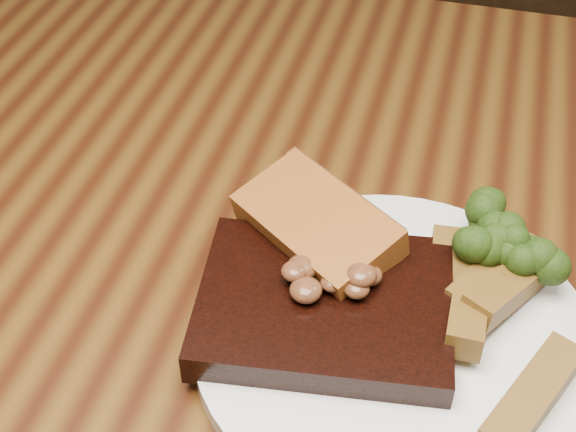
{
  "coord_description": "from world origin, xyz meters",
  "views": [
    {
      "loc": [
        0.1,
        -0.43,
        1.21
      ],
      "look_at": [
        -0.02,
        0.01,
        0.78
      ],
      "focal_mm": 50.0,
      "sensor_mm": 36.0,
      "label": 1
    }
  ],
  "objects_px": {
    "plate": "(392,337)",
    "garlic_bread": "(317,244)",
    "dining_table": "(305,330)",
    "chair_far": "(476,89)",
    "potato_wedges": "(473,339)",
    "steak": "(325,307)"
  },
  "relations": [
    {
      "from": "plate",
      "to": "garlic_bread",
      "type": "xyz_separation_m",
      "value": [
        -0.07,
        0.06,
        0.02
      ]
    },
    {
      "from": "chair_far",
      "to": "plate",
      "type": "bearing_deg",
      "value": 94.91
    },
    {
      "from": "chair_far",
      "to": "potato_wedges",
      "type": "relative_size",
      "value": 6.69
    },
    {
      "from": "dining_table",
      "to": "garlic_bread",
      "type": "xyz_separation_m",
      "value": [
        0.01,
        -0.01,
        0.12
      ]
    },
    {
      "from": "dining_table",
      "to": "potato_wedges",
      "type": "distance_m",
      "value": 0.19
    },
    {
      "from": "potato_wedges",
      "to": "steak",
      "type": "bearing_deg",
      "value": 179.49
    },
    {
      "from": "chair_far",
      "to": "potato_wedges",
      "type": "xyz_separation_m",
      "value": [
        0.02,
        -0.8,
        0.32
      ]
    },
    {
      "from": "steak",
      "to": "garlic_bread",
      "type": "distance_m",
      "value": 0.06
    },
    {
      "from": "plate",
      "to": "garlic_bread",
      "type": "bearing_deg",
      "value": 140.39
    },
    {
      "from": "potato_wedges",
      "to": "chair_far",
      "type": "bearing_deg",
      "value": 91.58
    },
    {
      "from": "dining_table",
      "to": "plate",
      "type": "bearing_deg",
      "value": -40.28
    },
    {
      "from": "steak",
      "to": "garlic_bread",
      "type": "relative_size",
      "value": 1.43
    },
    {
      "from": "plate",
      "to": "potato_wedges",
      "type": "height_order",
      "value": "potato_wedges"
    },
    {
      "from": "dining_table",
      "to": "potato_wedges",
      "type": "bearing_deg",
      "value": -27.43
    },
    {
      "from": "dining_table",
      "to": "chair_far",
      "type": "height_order",
      "value": "chair_far"
    },
    {
      "from": "dining_table",
      "to": "steak",
      "type": "relative_size",
      "value": 9.02
    },
    {
      "from": "chair_far",
      "to": "plate",
      "type": "distance_m",
      "value": 0.86
    },
    {
      "from": "chair_far",
      "to": "potato_wedges",
      "type": "bearing_deg",
      "value": 98.84
    },
    {
      "from": "steak",
      "to": "plate",
      "type": "bearing_deg",
      "value": -5.8
    },
    {
      "from": "steak",
      "to": "potato_wedges",
      "type": "xyz_separation_m",
      "value": [
        0.1,
        -0.0,
        -0.0
      ]
    },
    {
      "from": "garlic_bread",
      "to": "chair_far",
      "type": "bearing_deg",
      "value": 117.3
    },
    {
      "from": "potato_wedges",
      "to": "plate",
      "type": "bearing_deg",
      "value": 177.59
    }
  ]
}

